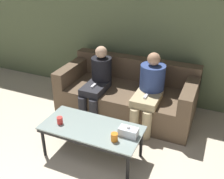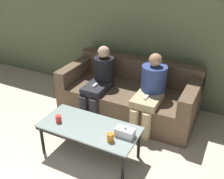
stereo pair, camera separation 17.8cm
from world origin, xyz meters
TOP-DOWN VIEW (x-y plane):
  - wall_back at (0.00, 3.62)m, footprint 12.00×0.06m
  - couch at (0.00, 3.05)m, footprint 2.08×0.99m
  - coffee_table at (-0.02, 1.85)m, footprint 1.22×0.57m
  - cup_near_left at (0.33, 1.73)m, footprint 0.08×0.08m
  - cup_near_right at (-0.41, 1.77)m, footprint 0.07×0.07m
  - tissue_box at (0.44, 1.88)m, footprint 0.22×0.12m
  - seated_person_left_end at (-0.41, 2.82)m, footprint 0.31×0.70m
  - seated_person_mid_left at (0.41, 2.84)m, footprint 0.36×0.72m

SIDE VIEW (x-z plane):
  - couch at x=0.00m, z-range -0.10..0.70m
  - coffee_table at x=-0.02m, z-range 0.18..0.62m
  - cup_near_right at x=-0.41m, z-range 0.44..0.53m
  - cup_near_left at x=0.33m, z-range 0.44..0.54m
  - tissue_box at x=0.44m, z-range 0.42..0.56m
  - seated_person_left_end at x=-0.41m, z-range 0.03..1.10m
  - seated_person_mid_left at x=0.41m, z-range 0.04..1.13m
  - wall_back at x=0.00m, z-range 0.00..2.60m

